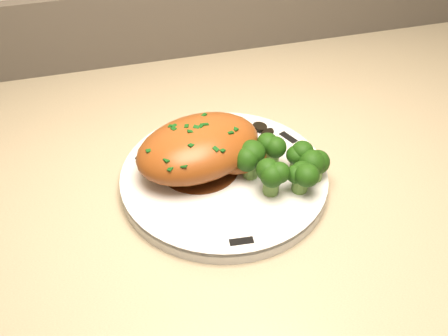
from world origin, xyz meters
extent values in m
cube|color=brown|center=(-0.33, 1.67, 0.41)|extent=(1.91, 0.62, 0.82)
cube|color=tan|center=(-0.33, 1.67, 0.83)|extent=(1.96, 0.65, 0.03)
cube|color=#4C443A|center=(-0.33, 1.99, 0.91)|extent=(1.96, 0.02, 0.12)
cylinder|color=silver|center=(-0.63, 1.67, 0.86)|extent=(0.26, 0.26, 0.02)
cube|color=black|center=(-0.53, 1.72, 0.87)|extent=(0.02, 0.03, 0.00)
cube|color=black|center=(-0.72, 1.73, 0.87)|extent=(0.02, 0.03, 0.00)
cube|color=black|center=(-0.64, 1.56, 0.87)|extent=(0.03, 0.01, 0.00)
cylinder|color=#3E1C0B|center=(-0.66, 1.69, 0.87)|extent=(0.10, 0.10, 0.00)
ellipsoid|color=#924819|center=(-0.66, 1.69, 0.90)|extent=(0.18, 0.14, 0.06)
ellipsoid|color=#924819|center=(-0.61, 1.68, 0.88)|extent=(0.08, 0.07, 0.03)
cube|color=#0D3E0F|center=(-0.70, 1.68, 0.92)|extent=(0.01, 0.01, 0.00)
cube|color=#0D3E0F|center=(-0.69, 1.69, 0.92)|extent=(0.01, 0.01, 0.00)
cube|color=#0D3E0F|center=(-0.67, 1.69, 0.93)|extent=(0.01, 0.01, 0.00)
cube|color=#0D3E0F|center=(-0.65, 1.70, 0.93)|extent=(0.01, 0.01, 0.00)
cube|color=#0D3E0F|center=(-0.63, 1.70, 0.92)|extent=(0.01, 0.01, 0.00)
cube|color=#0D3E0F|center=(-0.61, 1.71, 0.92)|extent=(0.01, 0.01, 0.00)
cylinder|color=black|center=(-0.57, 1.72, 0.87)|extent=(0.01, 0.01, 0.01)
cylinder|color=black|center=(-0.57, 1.73, 0.87)|extent=(0.02, 0.02, 0.01)
cylinder|color=black|center=(-0.58, 1.73, 0.87)|extent=(0.02, 0.02, 0.01)
cylinder|color=black|center=(-0.59, 1.74, 0.87)|extent=(0.02, 0.02, 0.01)
cylinder|color=black|center=(-0.60, 1.74, 0.87)|extent=(0.02, 0.02, 0.01)
cylinder|color=black|center=(-0.61, 1.74, 0.87)|extent=(0.02, 0.02, 0.01)
cylinder|color=black|center=(-0.62, 1.73, 0.87)|extent=(0.02, 0.02, 0.01)
cylinder|color=black|center=(-0.63, 1.73, 0.87)|extent=(0.02, 0.02, 0.00)
cylinder|color=black|center=(-0.63, 1.72, 0.87)|extent=(0.02, 0.02, 0.01)
cylinder|color=black|center=(-0.63, 1.71, 0.87)|extent=(0.02, 0.02, 0.01)
cylinder|color=black|center=(-0.62, 1.70, 0.87)|extent=(0.03, 0.03, 0.01)
cylinder|color=black|center=(-0.61, 1.70, 0.87)|extent=(0.03, 0.02, 0.01)
cylinder|color=black|center=(-0.60, 1.70, 0.87)|extent=(0.02, 0.02, 0.01)
cylinder|color=black|center=(-0.59, 1.70, 0.87)|extent=(0.03, 0.03, 0.01)
cylinder|color=black|center=(-0.58, 1.70, 0.87)|extent=(0.03, 0.03, 0.02)
cylinder|color=black|center=(-0.57, 1.71, 0.87)|extent=(0.03, 0.03, 0.02)
cylinder|color=olive|center=(-0.60, 1.66, 0.88)|extent=(0.02, 0.02, 0.03)
sphere|color=black|center=(-0.60, 1.66, 0.89)|extent=(0.03, 0.03, 0.03)
cylinder|color=olive|center=(-0.57, 1.67, 0.88)|extent=(0.02, 0.02, 0.03)
sphere|color=black|center=(-0.57, 1.67, 0.89)|extent=(0.03, 0.03, 0.03)
cylinder|color=olive|center=(-0.54, 1.65, 0.88)|extent=(0.02, 0.02, 0.03)
sphere|color=black|center=(-0.54, 1.65, 0.89)|extent=(0.03, 0.03, 0.03)
cylinder|color=olive|center=(-0.59, 1.63, 0.88)|extent=(0.02, 0.02, 0.03)
sphere|color=black|center=(-0.59, 1.63, 0.89)|extent=(0.03, 0.03, 0.03)
cylinder|color=olive|center=(-0.55, 1.62, 0.88)|extent=(0.02, 0.02, 0.03)
sphere|color=black|center=(-0.55, 1.62, 0.89)|extent=(0.03, 0.03, 0.03)
cylinder|color=olive|center=(-0.53, 1.63, 0.88)|extent=(0.02, 0.02, 0.03)
sphere|color=black|center=(-0.53, 1.63, 0.89)|extent=(0.03, 0.03, 0.03)
camera|label=1|loc=(-0.76, 1.18, 1.32)|focal=45.00mm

